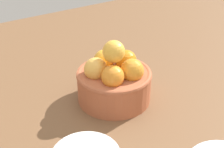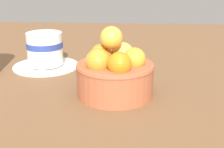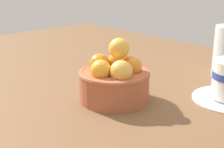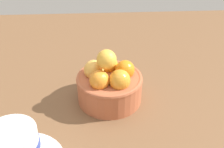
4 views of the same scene
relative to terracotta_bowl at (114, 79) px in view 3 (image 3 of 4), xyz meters
The scene contains 2 objects.
ground_plane 6.23cm from the terracotta_bowl, 63.57° to the left, with size 147.98×103.30×4.09cm, color brown.
terracotta_bowl is the anchor object (origin of this frame).
Camera 3 is at (-43.83, 40.53, 24.74)cm, focal length 53.57 mm.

